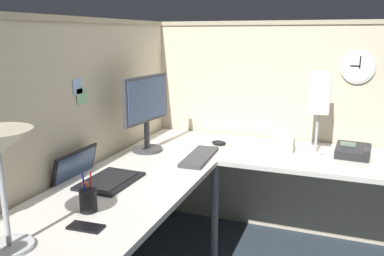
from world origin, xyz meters
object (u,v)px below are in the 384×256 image
object	(u,v)px
pen_cup	(88,200)
cell_phone	(86,227)
wall_clock	(358,67)
laptop	(95,176)
monitor	(146,108)
keyboard	(200,157)
tissue_box	(285,144)
office_phone	(354,152)
computer_mouse	(219,143)
desk_lamp_paper	(319,95)

from	to	relation	value
pen_cup	cell_phone	size ratio (longest dim) A/B	1.25
wall_clock	pen_cup	bearing A→B (deg)	144.81
cell_phone	wall_clock	world-z (taller)	wall_clock
laptop	cell_phone	bearing A→B (deg)	-149.60
monitor	pen_cup	distance (m)	0.96
keyboard	tissue_box	world-z (taller)	tissue_box
laptop	pen_cup	size ratio (longest dim) A/B	2.16
pen_cup	tissue_box	xyz separation A→B (m)	(1.23, -0.68, -0.01)
monitor	office_phone	bearing A→B (deg)	-75.75
cell_phone	tissue_box	world-z (taller)	tissue_box
laptop	computer_mouse	world-z (taller)	laptop
tissue_box	keyboard	bearing A→B (deg)	126.40
computer_mouse	office_phone	world-z (taller)	office_phone
computer_mouse	cell_phone	world-z (taller)	computer_mouse
pen_cup	cell_phone	bearing A→B (deg)	-149.41
tissue_box	laptop	bearing A→B (deg)	135.90
office_phone	tissue_box	xyz separation A→B (m)	(-0.01, 0.43, 0.01)
wall_clock	keyboard	bearing A→B (deg)	126.76
computer_mouse	pen_cup	size ratio (longest dim) A/B	0.58
monitor	keyboard	distance (m)	0.47
wall_clock	cell_phone	bearing A→B (deg)	149.00
monitor	office_phone	distance (m)	1.35
computer_mouse	monitor	bearing A→B (deg)	126.59
laptop	wall_clock	world-z (taller)	wall_clock
laptop	computer_mouse	size ratio (longest dim) A/B	3.74
computer_mouse	desk_lamp_paper	bearing A→B (deg)	-87.50
pen_cup	laptop	bearing A→B (deg)	30.33
laptop	pen_cup	xyz separation A→B (m)	(-0.33, -0.20, 0.03)
monitor	pen_cup	bearing A→B (deg)	-169.15
keyboard	desk_lamp_paper	bearing A→B (deg)	-64.83
monitor	desk_lamp_paper	distance (m)	1.10
desk_lamp_paper	wall_clock	xyz separation A→B (m)	(0.31, -0.22, 0.16)
pen_cup	monitor	bearing A→B (deg)	10.85
desk_lamp_paper	keyboard	bearing A→B (deg)	118.15
keyboard	computer_mouse	size ratio (longest dim) A/B	4.13
pen_cup	desk_lamp_paper	world-z (taller)	desk_lamp_paper
computer_mouse	office_phone	distance (m)	0.88
pen_cup	desk_lamp_paper	bearing A→B (deg)	-35.09
tissue_box	cell_phone	bearing A→B (deg)	156.43
monitor	desk_lamp_paper	size ratio (longest dim) A/B	0.94
pen_cup	computer_mouse	bearing A→B (deg)	-10.66
pen_cup	tissue_box	bearing A→B (deg)	-28.76
monitor	keyboard	world-z (taller)	monitor
tissue_box	wall_clock	size ratio (longest dim) A/B	0.55
monitor	computer_mouse	xyz separation A→B (m)	(0.30, -0.40, -0.28)
keyboard	tissue_box	size ratio (longest dim) A/B	3.58
wall_clock	desk_lamp_paper	bearing A→B (deg)	144.38
computer_mouse	cell_phone	distance (m)	1.36
cell_phone	desk_lamp_paper	bearing A→B (deg)	-33.18
wall_clock	tissue_box	bearing A→B (deg)	127.17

